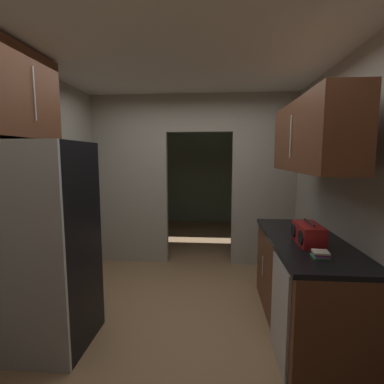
{
  "coord_description": "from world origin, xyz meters",
  "views": [
    {
      "loc": [
        0.35,
        -2.75,
        1.68
      ],
      "look_at": [
        0.03,
        1.13,
        1.2
      ],
      "focal_mm": 27.14,
      "sensor_mm": 36.0,
      "label": 1
    }
  ],
  "objects": [
    {
      "name": "ground",
      "position": [
        0.0,
        0.0,
        0.0
      ],
      "size": [
        20.0,
        20.0,
        0.0
      ],
      "primitive_type": "plane",
      "color": "#93704C"
    },
    {
      "name": "kitchen_overhead_slab",
      "position": [
        0.0,
        0.51,
        2.63
      ],
      "size": [
        3.51,
        7.42,
        0.06
      ],
      "primitive_type": "cube",
      "color": "silver"
    },
    {
      "name": "kitchen_partition",
      "position": [
        -0.03,
        1.71,
        1.4
      ],
      "size": [
        3.11,
        0.12,
        2.6
      ],
      "color": "#9E998C",
      "rests_on": "ground"
    },
    {
      "name": "adjoining_room_shell",
      "position": [
        0.0,
        3.69,
        1.3
      ],
      "size": [
        3.11,
        2.98,
        2.6
      ],
      "color": "slate",
      "rests_on": "ground"
    },
    {
      "name": "kitchen_flank_right",
      "position": [
        1.6,
        -0.39,
        1.3
      ],
      "size": [
        0.1,
        4.21,
        2.6
      ],
      "primitive_type": "cube",
      "color": "#9E998C",
      "rests_on": "ground"
    },
    {
      "name": "refrigerator",
      "position": [
        -1.15,
        -0.42,
        0.9
      ],
      "size": [
        0.78,
        0.73,
        1.8
      ],
      "color": "black",
      "rests_on": "ground"
    },
    {
      "name": "lower_cabinet_run",
      "position": [
        1.21,
        0.01,
        0.45
      ],
      "size": [
        0.68,
        1.73,
        0.9
      ],
      "color": "brown",
      "rests_on": "ground"
    },
    {
      "name": "dishwasher",
      "position": [
        0.88,
        -0.48,
        0.42
      ],
      "size": [
        0.02,
        0.56,
        0.84
      ],
      "color": "#B7BABC",
      "rests_on": "ground"
    },
    {
      "name": "upper_cabinet_counterside",
      "position": [
        1.21,
        0.01,
        1.86
      ],
      "size": [
        0.36,
        1.56,
        0.64
      ],
      "color": "brown"
    },
    {
      "name": "upper_cabinet_fridgeside",
      "position": [
        -1.37,
        -0.32,
        2.21
      ],
      "size": [
        0.36,
        0.86,
        0.75
      ],
      "color": "brown"
    },
    {
      "name": "boombox",
      "position": [
        1.18,
        -0.15,
        0.99
      ],
      "size": [
        0.21,
        0.39,
        0.21
      ],
      "color": "maroon",
      "rests_on": "lower_cabinet_run"
    },
    {
      "name": "book_stack",
      "position": [
        1.17,
        -0.5,
        0.92
      ],
      "size": [
        0.13,
        0.15,
        0.05
      ],
      "color": "#388C47",
      "rests_on": "lower_cabinet_run"
    },
    {
      "name": "paint_can",
      "position": [
        -1.17,
        -0.68,
        0.09
      ],
      "size": [
        0.17,
        0.17,
        0.18
      ],
      "color": "#99999E",
      "rests_on": "ground"
    }
  ]
}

